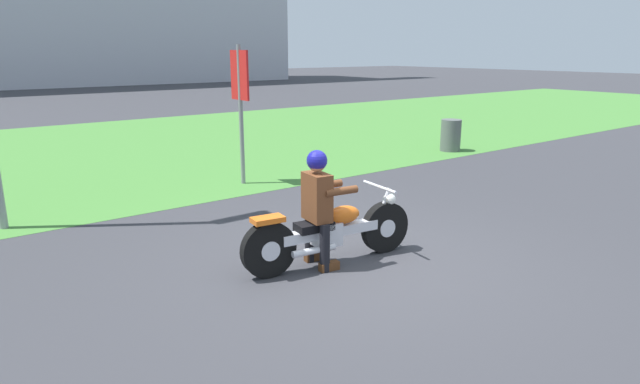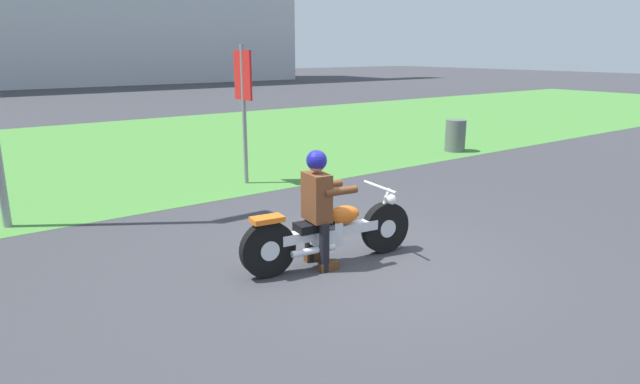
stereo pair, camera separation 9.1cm
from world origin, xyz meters
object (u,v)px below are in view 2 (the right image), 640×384
rider_lead (318,200)px  sign_banner (243,93)px  trash_can (455,136)px  motorcycle_lead (331,232)px

rider_lead → sign_banner: size_ratio=0.54×
trash_can → sign_banner: (-5.94, 0.13, 1.32)m
rider_lead → sign_banner: sign_banner is taller
motorcycle_lead → sign_banner: (1.19, 4.21, 1.33)m
rider_lead → trash_can: 8.36m
motorcycle_lead → sign_banner: sign_banner is taller
rider_lead → sign_banner: bearing=79.6°
motorcycle_lead → rider_lead: size_ratio=1.61×
motorcycle_lead → rider_lead: bearing=179.2°
motorcycle_lead → trash_can: (7.13, 4.08, 0.00)m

